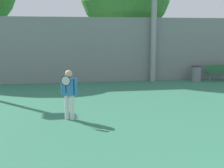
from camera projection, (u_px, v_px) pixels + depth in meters
name	position (u px, v px, depth m)	size (l,w,h in m)	color
tennis_player	(69.00, 92.00, 9.66)	(0.50, 0.48, 1.56)	silver
bench_courtside_near	(221.00, 71.00, 17.69)	(1.80, 0.40, 0.89)	#28663D
trash_bin	(196.00, 73.00, 17.49)	(0.57, 0.57, 0.85)	gray
back_fence	(121.00, 50.00, 17.20)	(26.88, 0.06, 3.52)	gray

